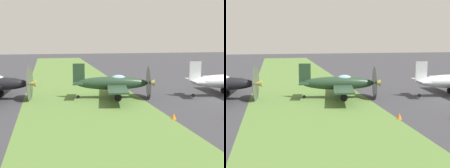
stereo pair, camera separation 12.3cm
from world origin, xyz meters
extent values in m
plane|color=#38383D|center=(0.00, 0.00, 0.00)|extent=(160.00, 160.00, 0.00)
cube|color=#567A38|center=(0.00, -12.16, 0.00)|extent=(120.00, 11.00, 0.01)
cube|color=#B2B7BC|center=(-1.68, -1.41, 2.48)|extent=(0.21, 1.17, 2.01)
cube|color=#B2B7BC|center=(-1.68, -1.41, 1.64)|extent=(3.45, 1.24, 0.11)
cylinder|color=black|center=(-2.87, 2.51, 0.36)|extent=(0.29, 0.74, 0.72)
cylinder|color=black|center=(-1.69, -1.51, 0.17)|extent=(0.16, 0.35, 0.34)
ellipsoid|color=#233D28|center=(-2.69, -9.40, 1.47)|extent=(2.41, 7.01, 1.26)
cube|color=#233D28|center=(-2.63, -9.00, 1.32)|extent=(9.89, 3.34, 0.14)
cube|color=#233D28|center=(-3.23, -12.50, 2.38)|extent=(0.29, 1.12, 1.93)
cube|color=#233D28|center=(-3.23, -12.50, 1.57)|extent=(3.35, 1.45, 0.10)
cone|color=#B7B24C|center=(-2.07, -5.75, 1.47)|extent=(0.76, 0.81, 0.65)
cylinder|color=#4C4C51|center=(-2.10, -5.95, 1.47)|extent=(3.21, 0.59, 3.25)
ellipsoid|color=#8CB2C6|center=(-2.59, -8.80, 1.91)|extent=(0.94, 1.52, 0.71)
cylinder|color=black|center=(-4.06, -8.65, 0.34)|extent=(0.34, 0.72, 0.69)
cylinder|color=black|center=(-4.06, -8.65, 0.83)|extent=(0.12, 0.12, 0.97)
cylinder|color=black|center=(-1.16, -9.15, 0.34)|extent=(0.34, 0.72, 0.69)
cylinder|color=black|center=(-1.16, -9.15, 0.83)|extent=(0.12, 0.12, 0.97)
cylinder|color=black|center=(-3.24, -12.60, 0.16)|extent=(0.17, 0.34, 0.32)
cone|color=#B7B24C|center=(-3.48, -16.82, 1.54)|extent=(0.77, 0.82, 0.68)
cylinder|color=#4C4C51|center=(-3.51, -17.03, 1.54)|extent=(3.37, 0.48, 3.39)
cylinder|color=black|center=(-5.44, -19.94, 0.36)|extent=(0.32, 0.74, 0.72)
cylinder|color=black|center=(-5.44, -19.94, 0.87)|extent=(0.13, 0.13, 1.02)
cone|color=orange|center=(5.82, -6.61, 0.22)|extent=(0.36, 0.36, 0.44)
camera|label=1|loc=(26.95, -15.48, 5.95)|focal=51.62mm
camera|label=2|loc=(26.98, -15.36, 5.95)|focal=51.62mm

